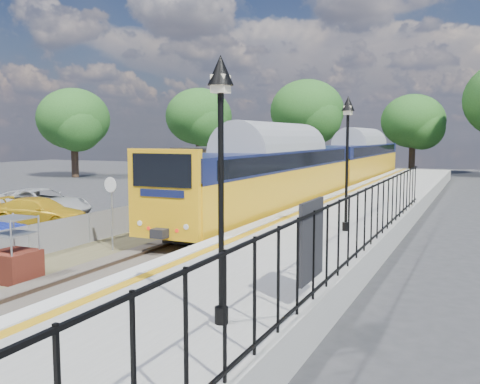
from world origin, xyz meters
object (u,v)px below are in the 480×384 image
Objects in this scene: victorian_lamp_south at (221,128)px; speed_sign at (111,201)px; train at (328,163)px; victorian_lamp_north at (348,132)px; car_white at (40,204)px; brick_plinth at (13,251)px; car_yellow at (40,212)px.

victorian_lamp_south is 11.05m from speed_sign.
victorian_lamp_north is at bearing -72.84° from train.
speed_sign is (-7.80, -2.79, -2.47)m from victorian_lamp_north.
victorian_lamp_north reaches higher than car_white.
brick_plinth is at bearing 160.80° from victorian_lamp_south.
speed_sign reaches higher than car_white.
car_yellow is (-6.49, 3.07, -1.17)m from speed_sign.
victorian_lamp_north is 0.85× the size of car_white.
victorian_lamp_north is at bearing 25.46° from speed_sign.
train reaches higher than speed_sign.
speed_sign is at bearing -124.92° from car_yellow.
car_white is (-8.30, 4.90, -1.08)m from speed_sign.
speed_sign is 9.70m from car_white.
brick_plinth is at bearing -139.21° from car_white.
brick_plinth is (-2.50, -24.38, -1.43)m from train.
brick_plinth is at bearing -95.86° from train.
train reaches higher than car_yellow.
victorian_lamp_north reaches higher than brick_plinth.
brick_plinth is (-8.00, 2.79, -3.39)m from victorian_lamp_south.
train is 7.53× the size of car_white.
train is 20.12m from speed_sign.
speed_sign is at bearing 137.97° from victorian_lamp_south.
victorian_lamp_south is at bearing -134.98° from car_yellow.
victorian_lamp_north is at bearing 42.76° from brick_plinth.
speed_sign is (0.00, 4.42, 0.92)m from brick_plinth.
brick_plinth is at bearing -148.73° from car_yellow.
speed_sign reaches higher than brick_plinth.
car_white is at bearing -125.66° from train.
victorian_lamp_south reaches higher than speed_sign.
victorian_lamp_south is 2.42× the size of brick_plinth.
car_white is at bearing 35.06° from car_yellow.
car_yellow is (-14.49, 10.28, -3.64)m from victorian_lamp_south.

